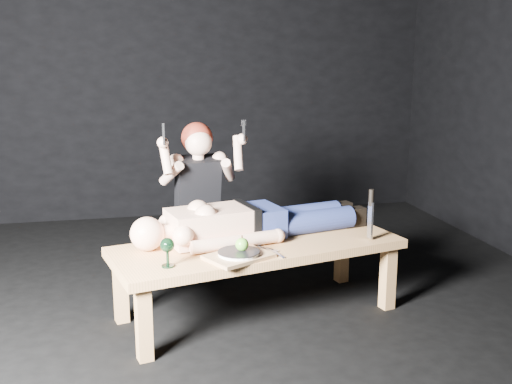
# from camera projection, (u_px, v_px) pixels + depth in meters

# --- Properties ---
(ground) EXTENTS (5.00, 5.00, 0.00)m
(ground) POSITION_uv_depth(u_px,v_px,m) (206.00, 320.00, 3.56)
(ground) COLOR black
(ground) RESTS_ON ground
(back_wall) EXTENTS (5.00, 0.00, 5.00)m
(back_wall) POSITION_uv_depth(u_px,v_px,m) (167.00, 59.00, 5.62)
(back_wall) COLOR black
(back_wall) RESTS_ON ground
(table) EXTENTS (1.80, 1.01, 0.45)m
(table) POSITION_uv_depth(u_px,v_px,m) (258.00, 279.00, 3.60)
(table) COLOR tan
(table) RESTS_ON ground
(lying_man) EXTENTS (1.67, 0.84, 0.25)m
(lying_man) POSITION_uv_depth(u_px,v_px,m) (255.00, 217.00, 3.66)
(lying_man) COLOR beige
(lying_man) RESTS_ON table
(kneeling_woman) EXTENTS (0.68, 0.74, 1.15)m
(kneeling_woman) POSITION_uv_depth(u_px,v_px,m) (196.00, 201.00, 4.04)
(kneeling_woman) COLOR black
(kneeling_woman) RESTS_ON ground
(serving_tray) EXTENTS (0.41, 0.37, 0.02)m
(serving_tray) POSITION_uv_depth(u_px,v_px,m) (239.00, 256.00, 3.28)
(serving_tray) COLOR tan
(serving_tray) RESTS_ON table
(plate) EXTENTS (0.31, 0.31, 0.02)m
(plate) POSITION_uv_depth(u_px,v_px,m) (239.00, 253.00, 3.28)
(plate) COLOR white
(plate) RESTS_ON serving_tray
(apple) EXTENTS (0.07, 0.07, 0.07)m
(apple) POSITION_uv_depth(u_px,v_px,m) (242.00, 244.00, 3.28)
(apple) COLOR #48912C
(apple) RESTS_ON plate
(goblet) EXTENTS (0.09, 0.09, 0.16)m
(goblet) POSITION_uv_depth(u_px,v_px,m) (167.00, 252.00, 3.13)
(goblet) COLOR black
(goblet) RESTS_ON table
(fork_flat) EXTENTS (0.09, 0.17, 0.01)m
(fork_flat) POSITION_uv_depth(u_px,v_px,m) (210.00, 260.00, 3.24)
(fork_flat) COLOR #B2B2B7
(fork_flat) RESTS_ON table
(knife_flat) EXTENTS (0.05, 0.18, 0.01)m
(knife_flat) POSITION_uv_depth(u_px,v_px,m) (277.00, 253.00, 3.36)
(knife_flat) COLOR #B2B2B7
(knife_flat) RESTS_ON table
(spoon_flat) EXTENTS (0.13, 0.15, 0.01)m
(spoon_flat) POSITION_uv_depth(u_px,v_px,m) (266.00, 248.00, 3.44)
(spoon_flat) COLOR #B2B2B7
(spoon_flat) RESTS_ON table
(carving_knife) EXTENTS (0.05, 0.05, 0.31)m
(carving_knife) POSITION_uv_depth(u_px,v_px,m) (371.00, 215.00, 3.58)
(carving_knife) COLOR #B2B2B7
(carving_knife) RESTS_ON table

